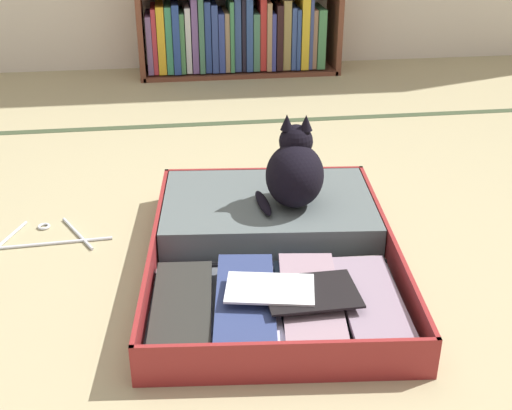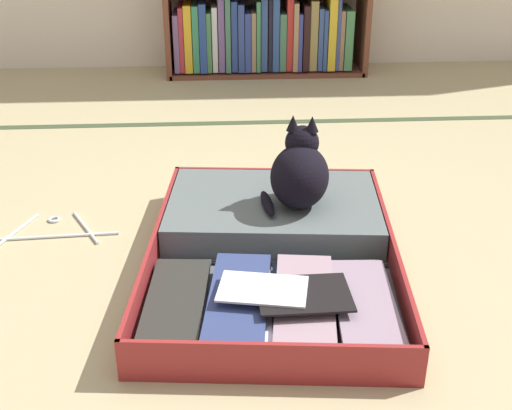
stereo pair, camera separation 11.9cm
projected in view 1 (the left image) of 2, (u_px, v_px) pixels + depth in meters
ground_plane at (234, 289)px, 1.87m from camera, size 10.00×10.00×0.00m
tatami_border at (204, 124)px, 3.08m from camera, size 4.80×0.05×0.00m
open_suitcase at (271, 243)px, 2.00m from camera, size 0.79×1.04×0.11m
black_cat at (294, 172)px, 2.06m from camera, size 0.24×0.26×0.28m
clothes_hanger at (42, 238)px, 2.12m from camera, size 0.44×0.24×0.01m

